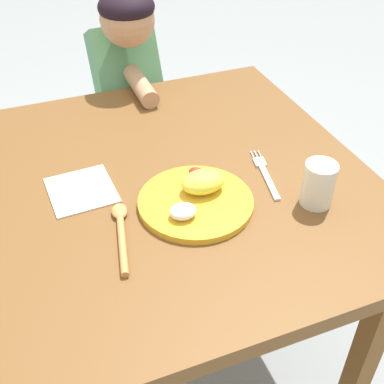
{
  "coord_description": "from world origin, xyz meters",
  "views": [
    {
      "loc": [
        -0.23,
        -0.88,
        1.37
      ],
      "look_at": [
        0.08,
        -0.09,
        0.69
      ],
      "focal_mm": 46.55,
      "sensor_mm": 36.0,
      "label": 1
    }
  ],
  "objects_px": {
    "fork": "(265,174)",
    "spoon": "(121,230)",
    "person": "(129,115)",
    "drinking_cup": "(318,184)",
    "plate": "(197,197)"
  },
  "relations": [
    {
      "from": "fork",
      "to": "spoon",
      "type": "height_order",
      "value": "spoon"
    },
    {
      "from": "fork",
      "to": "person",
      "type": "height_order",
      "value": "person"
    },
    {
      "from": "person",
      "to": "drinking_cup",
      "type": "bearing_deg",
      "value": 104.44
    },
    {
      "from": "plate",
      "to": "person",
      "type": "relative_size",
      "value": 0.27
    },
    {
      "from": "drinking_cup",
      "to": "plate",
      "type": "bearing_deg",
      "value": 159.15
    },
    {
      "from": "fork",
      "to": "drinking_cup",
      "type": "height_order",
      "value": "drinking_cup"
    },
    {
      "from": "plate",
      "to": "drinking_cup",
      "type": "bearing_deg",
      "value": -20.85
    },
    {
      "from": "spoon",
      "to": "person",
      "type": "height_order",
      "value": "person"
    },
    {
      "from": "drinking_cup",
      "to": "spoon",
      "type": "bearing_deg",
      "value": 172.01
    },
    {
      "from": "plate",
      "to": "spoon",
      "type": "xyz_separation_m",
      "value": [
        -0.18,
        -0.03,
        -0.01
      ]
    },
    {
      "from": "plate",
      "to": "drinking_cup",
      "type": "xyz_separation_m",
      "value": [
        0.24,
        -0.09,
        0.03
      ]
    },
    {
      "from": "fork",
      "to": "drinking_cup",
      "type": "distance_m",
      "value": 0.15
    },
    {
      "from": "fork",
      "to": "drinking_cup",
      "type": "xyz_separation_m",
      "value": [
        0.05,
        -0.13,
        0.05
      ]
    },
    {
      "from": "spoon",
      "to": "person",
      "type": "distance_m",
      "value": 0.8
    },
    {
      "from": "fork",
      "to": "drinking_cup",
      "type": "bearing_deg",
      "value": -145.19
    }
  ]
}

